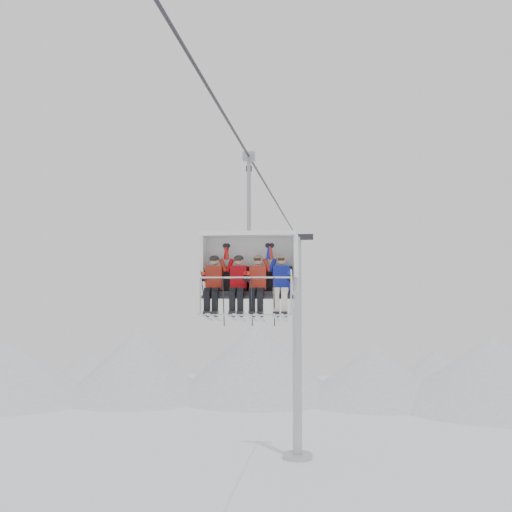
# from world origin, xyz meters

# --- Properties ---
(ridgeline) EXTENTS (72.00, 21.00, 7.00)m
(ridgeline) POSITION_xyz_m (-1.58, 42.05, 2.84)
(ridgeline) COLOR silver
(ridgeline) RESTS_ON ground
(lift_tower_right) EXTENTS (2.00, 1.80, 13.48)m
(lift_tower_right) POSITION_xyz_m (0.00, 22.00, 5.78)
(lift_tower_right) COLOR #A8AAAF
(lift_tower_right) RESTS_ON ground
(haul_cable) EXTENTS (0.06, 50.00, 0.06)m
(haul_cable) POSITION_xyz_m (0.00, 0.00, 13.30)
(haul_cable) COLOR #29292E
(haul_cable) RESTS_ON lift_tower_left
(chairlift_carrier) EXTENTS (2.33, 1.17, 3.98)m
(chairlift_carrier) POSITION_xyz_m (0.00, -1.41, 10.67)
(chairlift_carrier) COLOR black
(chairlift_carrier) RESTS_ON haul_cable
(skier_far_left) EXTENTS (0.40, 1.69, 1.59)m
(skier_far_left) POSITION_xyz_m (-0.84, -1.71, 10.20)
(skier_far_left) COLOR #A52718
(skier_far_left) RESTS_ON chairlift_carrier
(skier_center_left) EXTENTS (0.40, 1.69, 1.59)m
(skier_center_left) POSITION_xyz_m (-0.24, -1.71, 10.20)
(skier_center_left) COLOR #B3080F
(skier_center_left) RESTS_ON chairlift_carrier
(skier_center_right) EXTENTS (0.40, 1.69, 1.59)m
(skier_center_right) POSITION_xyz_m (0.23, -1.71, 10.20)
(skier_center_right) COLOR red
(skier_center_right) RESTS_ON chairlift_carrier
(skier_far_right) EXTENTS (0.40, 1.69, 1.59)m
(skier_far_right) POSITION_xyz_m (0.80, -1.71, 10.20)
(skier_far_right) COLOR #1520A2
(skier_far_right) RESTS_ON chairlift_carrier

